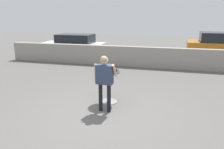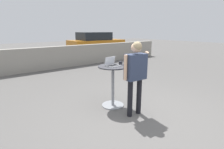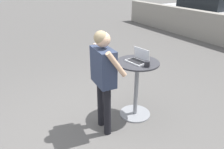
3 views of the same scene
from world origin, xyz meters
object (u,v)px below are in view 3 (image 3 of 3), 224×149
parked_car_further_down (202,11)px  cafe_table (136,84)px  standing_person (103,71)px  coffee_mug (147,64)px  laptop (138,59)px

parked_car_further_down → cafe_table: bearing=-58.1°
parked_car_further_down → standing_person: bearing=-60.0°
standing_person → cafe_table: bearing=96.5°
coffee_mug → standing_person: standing_person is taller
laptop → standing_person: size_ratio=0.22×
coffee_mug → standing_person: (-0.16, -0.66, -0.03)m
cafe_table → standing_person: (0.08, -0.66, 0.41)m
standing_person → parked_car_further_down: (-4.31, 7.46, -0.27)m
cafe_table → standing_person: size_ratio=0.63×
cafe_table → parked_car_further_down: 8.01m
laptop → coffee_mug: 0.24m
coffee_mug → standing_person: bearing=-103.6°
parked_car_further_down → laptop: bearing=-58.1°
laptop → coffee_mug: size_ratio=3.11×
standing_person → parked_car_further_down: 8.62m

